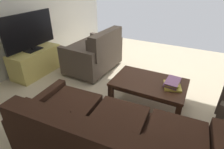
{
  "coord_description": "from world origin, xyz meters",
  "views": [
    {
      "loc": [
        -0.7,
        2.47,
        1.77
      ],
      "look_at": [
        0.19,
        0.72,
        0.69
      ],
      "focal_mm": 29.01,
      "sensor_mm": 36.0,
      "label": 1
    }
  ],
  "objects_px": {
    "sofa_main": "(110,142)",
    "coffee_table": "(149,85)",
    "flat_tv": "(29,31)",
    "book_stack": "(172,84)",
    "loveseat_near": "(95,53)",
    "tv_remote": "(178,80)",
    "tv_stand": "(36,62)"
  },
  "relations": [
    {
      "from": "book_stack",
      "to": "flat_tv",
      "type": "bearing_deg",
      "value": 0.84
    },
    {
      "from": "sofa_main",
      "to": "coffee_table",
      "type": "relative_size",
      "value": 1.87
    },
    {
      "from": "tv_remote",
      "to": "sofa_main",
      "type": "bearing_deg",
      "value": 74.27
    },
    {
      "from": "coffee_table",
      "to": "flat_tv",
      "type": "distance_m",
      "value": 2.36
    },
    {
      "from": "sofa_main",
      "to": "tv_remote",
      "type": "relative_size",
      "value": 12.0
    },
    {
      "from": "loveseat_near",
      "to": "coffee_table",
      "type": "height_order",
      "value": "loveseat_near"
    },
    {
      "from": "coffee_table",
      "to": "tv_remote",
      "type": "distance_m",
      "value": 0.44
    },
    {
      "from": "sofa_main",
      "to": "book_stack",
      "type": "relative_size",
      "value": 6.21
    },
    {
      "from": "coffee_table",
      "to": "book_stack",
      "type": "xyz_separation_m",
      "value": [
        -0.32,
        -0.01,
        0.11
      ]
    },
    {
      "from": "loveseat_near",
      "to": "tv_stand",
      "type": "xyz_separation_m",
      "value": [
        0.97,
        0.67,
        -0.12
      ]
    },
    {
      "from": "loveseat_near",
      "to": "tv_remote",
      "type": "distance_m",
      "value": 1.74
    },
    {
      "from": "tv_stand",
      "to": "book_stack",
      "type": "xyz_separation_m",
      "value": [
        -2.62,
        -0.04,
        0.2
      ]
    },
    {
      "from": "tv_stand",
      "to": "flat_tv",
      "type": "distance_m",
      "value": 0.61
    },
    {
      "from": "tv_stand",
      "to": "book_stack",
      "type": "relative_size",
      "value": 3.1
    },
    {
      "from": "loveseat_near",
      "to": "book_stack",
      "type": "distance_m",
      "value": 1.77
    },
    {
      "from": "coffee_table",
      "to": "tv_remote",
      "type": "relative_size",
      "value": 6.4
    },
    {
      "from": "sofa_main",
      "to": "flat_tv",
      "type": "height_order",
      "value": "flat_tv"
    },
    {
      "from": "sofa_main",
      "to": "tv_remote",
      "type": "distance_m",
      "value": 1.47
    },
    {
      "from": "tv_stand",
      "to": "book_stack",
      "type": "distance_m",
      "value": 2.63
    },
    {
      "from": "loveseat_near",
      "to": "flat_tv",
      "type": "bearing_deg",
      "value": 34.47
    },
    {
      "from": "flat_tv",
      "to": "book_stack",
      "type": "xyz_separation_m",
      "value": [
        -2.62,
        -0.04,
        -0.41
      ]
    },
    {
      "from": "book_stack",
      "to": "sofa_main",
      "type": "bearing_deg",
      "value": 73.61
    },
    {
      "from": "loveseat_near",
      "to": "flat_tv",
      "type": "xyz_separation_m",
      "value": [
        0.97,
        0.67,
        0.49
      ]
    },
    {
      "from": "coffee_table",
      "to": "tv_remote",
      "type": "bearing_deg",
      "value": -148.22
    },
    {
      "from": "sofa_main",
      "to": "tv_stand",
      "type": "xyz_separation_m",
      "value": [
        2.27,
        -1.15,
        -0.09
      ]
    },
    {
      "from": "sofa_main",
      "to": "book_stack",
      "type": "xyz_separation_m",
      "value": [
        -0.35,
        -1.19,
        0.11
      ]
    },
    {
      "from": "sofa_main",
      "to": "coffee_table",
      "type": "height_order",
      "value": "sofa_main"
    },
    {
      "from": "loveseat_near",
      "to": "book_stack",
      "type": "relative_size",
      "value": 3.7
    },
    {
      "from": "tv_stand",
      "to": "tv_remote",
      "type": "height_order",
      "value": "tv_stand"
    },
    {
      "from": "coffee_table",
      "to": "sofa_main",
      "type": "bearing_deg",
      "value": 88.44
    },
    {
      "from": "tv_remote",
      "to": "tv_stand",
      "type": "bearing_deg",
      "value": 5.49
    },
    {
      "from": "book_stack",
      "to": "tv_remote",
      "type": "height_order",
      "value": "book_stack"
    }
  ]
}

